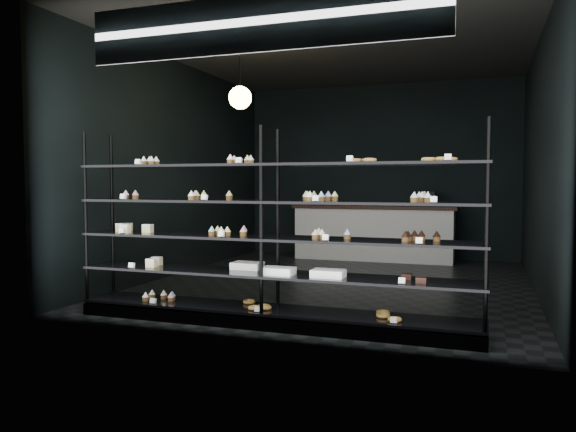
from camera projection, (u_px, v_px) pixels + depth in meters
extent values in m
cube|color=black|center=(338.00, 283.00, 7.73)|extent=(5.00, 6.00, 0.01)
cube|color=black|center=(340.00, 48.00, 7.55)|extent=(5.00, 6.00, 0.01)
cube|color=black|center=(378.00, 171.00, 10.47)|extent=(5.00, 0.01, 3.20)
cube|color=black|center=(253.00, 157.00, 4.82)|extent=(5.00, 0.01, 3.20)
cube|color=black|center=(178.00, 168.00, 8.47)|extent=(0.01, 6.00, 3.20)
cube|color=black|center=(539.00, 165.00, 6.81)|extent=(0.01, 6.00, 3.20)
cube|color=black|center=(270.00, 319.00, 5.44)|extent=(4.00, 0.50, 0.12)
cylinder|color=black|center=(86.00, 221.00, 5.83)|extent=(0.04, 0.04, 1.85)
cylinder|color=black|center=(112.00, 218.00, 6.25)|extent=(0.04, 0.04, 1.85)
cylinder|color=black|center=(261.00, 226.00, 5.18)|extent=(0.04, 0.04, 1.85)
cylinder|color=black|center=(278.00, 222.00, 5.60)|extent=(0.04, 0.04, 1.85)
cylinder|color=black|center=(487.00, 232.00, 4.53)|extent=(0.04, 0.04, 1.85)
cylinder|color=black|center=(487.00, 228.00, 4.94)|extent=(0.04, 0.04, 1.85)
cube|color=black|center=(270.00, 310.00, 5.44)|extent=(4.00, 0.50, 0.03)
cube|color=black|center=(270.00, 274.00, 5.42)|extent=(4.00, 0.50, 0.02)
cube|color=black|center=(270.00, 238.00, 5.40)|extent=(4.00, 0.50, 0.02)
cube|color=black|center=(270.00, 202.00, 5.38)|extent=(4.00, 0.50, 0.02)
cube|color=black|center=(270.00, 165.00, 5.36)|extent=(4.00, 0.50, 0.02)
cube|color=white|center=(142.00, 162.00, 5.62)|extent=(0.06, 0.04, 0.06)
cube|color=white|center=(237.00, 161.00, 5.27)|extent=(0.06, 0.04, 0.06)
cube|color=white|center=(352.00, 159.00, 4.91)|extent=(0.05, 0.04, 0.06)
cube|color=white|center=(446.00, 158.00, 4.64)|extent=(0.06, 0.04, 0.06)
cube|color=white|center=(127.00, 197.00, 5.70)|extent=(0.06, 0.04, 0.06)
cube|color=white|center=(201.00, 198.00, 5.42)|extent=(0.05, 0.04, 0.06)
cube|color=white|center=(311.00, 199.00, 5.05)|extent=(0.06, 0.04, 0.06)
cube|color=white|center=(428.00, 200.00, 4.71)|extent=(0.06, 0.04, 0.06)
cube|color=white|center=(125.00, 231.00, 5.73)|extent=(0.06, 0.04, 0.06)
cube|color=white|center=(219.00, 234.00, 5.38)|extent=(0.05, 0.04, 0.06)
cube|color=white|center=(322.00, 238.00, 5.04)|extent=(0.05, 0.04, 0.06)
cube|color=white|center=(417.00, 241.00, 4.76)|extent=(0.06, 0.04, 0.06)
cube|color=white|center=(131.00, 265.00, 5.73)|extent=(0.06, 0.04, 0.06)
cube|color=white|center=(405.00, 281.00, 4.81)|extent=(0.06, 0.04, 0.06)
cube|color=white|center=(153.00, 301.00, 5.66)|extent=(0.06, 0.04, 0.06)
cube|color=white|center=(257.00, 309.00, 5.29)|extent=(0.05, 0.04, 0.06)
cube|color=white|center=(392.00, 320.00, 4.87)|extent=(0.06, 0.04, 0.06)
cube|color=#0C1E3C|center=(256.00, 23.00, 4.82)|extent=(3.20, 0.04, 0.45)
cube|color=white|center=(255.00, 23.00, 4.80)|extent=(3.30, 0.02, 0.50)
cylinder|color=black|center=(240.00, 62.00, 7.01)|extent=(0.01, 0.01, 0.59)
sphere|color=#FFD459|center=(240.00, 98.00, 7.04)|extent=(0.29, 0.29, 0.29)
cube|color=beige|center=(374.00, 234.00, 10.06)|extent=(2.78, 0.60, 0.92)
cube|color=black|center=(374.00, 207.00, 10.03)|extent=(2.89, 0.65, 0.06)
cube|color=black|center=(426.00, 199.00, 9.72)|extent=(0.30, 0.30, 0.25)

